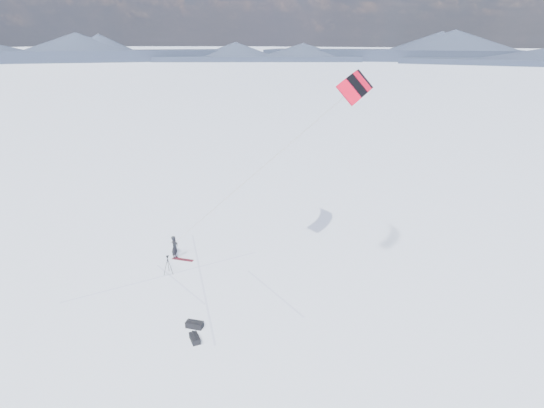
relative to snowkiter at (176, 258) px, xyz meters
The scene contains 9 objects.
ground 4.37m from the snowkiter, 63.12° to the right, with size 1800.00×1800.00×0.00m, color white.
horizon_hills 5.55m from the snowkiter, 63.12° to the right, with size 704.84×706.81×8.50m.
snow_tracks 3.81m from the snowkiter, 90.00° to the right, with size 13.93×9.84×0.01m.
snowkiter is the anchor object (origin of this frame).
snowboard 0.61m from the snowkiter, ahead, with size 1.50×0.28×0.04m, color maroon.
tripod 2.34m from the snowkiter, 62.14° to the right, with size 0.55×0.60×1.26m.
gear_bag_a 8.32m from the snowkiter, 44.46° to the right, with size 0.95×0.59×0.39m.
gear_bag_b 9.46m from the snowkiter, 45.46° to the right, with size 0.87×0.81×0.37m.
power_kite 16.44m from the snowkiter, 10.32° to the left, with size 12.50×4.89×11.40m.
Camera 1 is at (16.68, -17.68, 13.98)m, focal length 30.00 mm.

